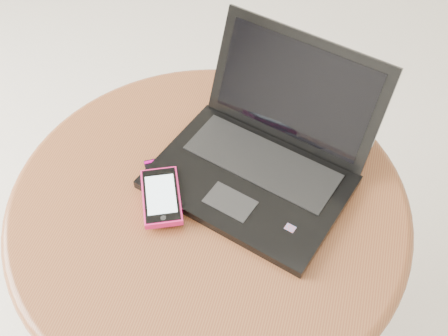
# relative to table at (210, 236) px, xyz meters

# --- Properties ---
(table) EXTENTS (0.68, 0.68, 0.54)m
(table) POSITION_rel_table_xyz_m (0.00, 0.00, 0.00)
(table) COLOR brown
(table) RESTS_ON ground
(laptop) EXTENTS (0.39, 0.37, 0.20)m
(laptop) POSITION_rel_table_xyz_m (0.07, 0.09, 0.15)
(laptop) COLOR black
(laptop) RESTS_ON table
(phone_black) EXTENTS (0.11, 0.12, 0.01)m
(phone_black) POSITION_rel_table_xyz_m (-0.08, 0.01, 0.12)
(phone_black) COLOR black
(phone_black) RESTS_ON table
(phone_pink) EXTENTS (0.10, 0.13, 0.01)m
(phone_pink) POSITION_rel_table_xyz_m (-0.07, -0.03, 0.13)
(phone_pink) COLOR #D0175F
(phone_pink) RESTS_ON phone_black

